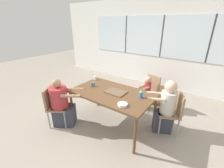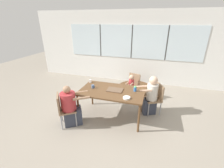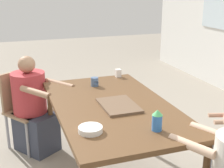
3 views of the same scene
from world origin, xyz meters
name	(u,v)px [view 2 (image 2 of 3)]	position (x,y,z in m)	size (l,w,h in m)	color
ground_plane	(112,116)	(0.00, 0.00, 0.00)	(16.00, 16.00, 0.00)	gray
wall_back_with_windows	(132,48)	(0.00, 2.70, 1.42)	(8.40, 0.08, 2.80)	silver
dining_table	(112,93)	(0.00, 0.00, 0.72)	(1.63, 0.95, 0.78)	brown
chair_for_woman_green_shirt	(156,96)	(1.11, 0.53, 0.50)	(0.53, 0.53, 0.85)	#937556
chair_for_man_blue_shirt	(63,107)	(-1.02, -0.69, 0.50)	(0.56, 0.56, 0.85)	#937556
chair_for_toddler	(133,84)	(0.36, 1.17, 0.50)	(0.50, 0.50, 0.85)	#937556
person_woman_green_shirt	(151,97)	(0.96, 0.46, 0.51)	(0.60, 0.49, 1.10)	#333847
person_man_blue_shirt	(71,108)	(-0.87, -0.59, 0.46)	(0.72, 0.65, 1.05)	#333847
person_toddler	(131,88)	(0.32, 1.03, 0.43)	(0.25, 0.33, 0.87)	#333847
food_tray_dark	(115,90)	(0.07, 0.04, 0.79)	(0.40, 0.28, 0.02)	brown
coffee_mug	(93,86)	(-0.52, 0.00, 0.82)	(0.08, 0.07, 0.09)	slate
sippy_cup	(135,88)	(0.57, 0.13, 0.85)	(0.07, 0.07, 0.15)	blue
milk_carton_small	(90,81)	(-0.75, 0.33, 0.82)	(0.06, 0.06, 0.09)	silver
bowl_white_shallow	(127,98)	(0.44, -0.31, 0.80)	(0.17, 0.17, 0.04)	white
folded_table_stack	(135,88)	(0.34, 1.93, 0.05)	(1.30, 1.30, 0.09)	brown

